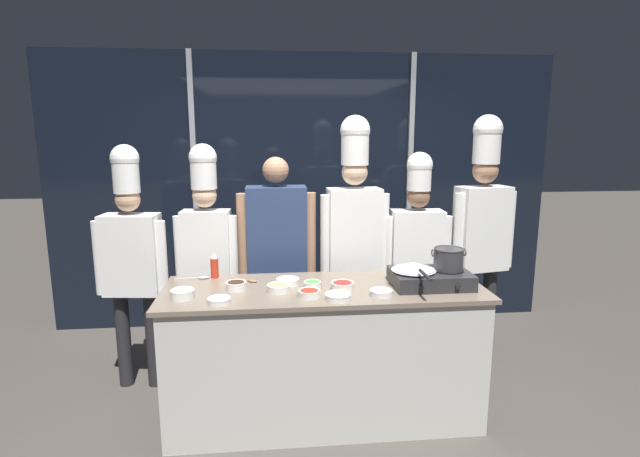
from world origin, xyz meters
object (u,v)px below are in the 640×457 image
(prep_bowl_rice, at_px, (182,293))
(serving_spoon_slotted, at_px, (249,280))
(prep_bowl_ginger, at_px, (338,296))
(person_guest, at_px, (277,246))
(portable_stove, at_px, (430,278))
(prep_bowl_garlic, at_px, (381,292))
(prep_bowl_mushrooms, at_px, (279,288))
(squeeze_bottle_chili, at_px, (214,266))
(chef_head, at_px, (132,253))
(prep_bowl_soy_glaze, at_px, (236,285))
(frying_pan, at_px, (414,266))
(chef_sous, at_px, (207,244))
(serving_spoon_solid, at_px, (199,278))
(chef_line, at_px, (354,226))
(prep_bowl_bell_pepper, at_px, (342,285))
(chef_pastry, at_px, (417,247))
(prep_bowl_onion, at_px, (219,300))
(prep_bowl_chili_flakes, at_px, (309,293))
(prep_bowl_scallions, at_px, (312,284))
(chef_apprentice, at_px, (482,223))
(prep_bowl_noodles, at_px, (288,281))

(prep_bowl_rice, xyz_separation_m, serving_spoon_slotted, (0.40, 0.31, -0.03))
(prep_bowl_ginger, distance_m, person_guest, 1.01)
(portable_stove, relative_size, prep_bowl_garlic, 3.58)
(portable_stove, height_order, serving_spoon_slotted, portable_stove)
(prep_bowl_garlic, height_order, prep_bowl_ginger, prep_bowl_ginger)
(prep_bowl_rice, distance_m, prep_bowl_mushrooms, 0.60)
(portable_stove, height_order, squeeze_bottle_chili, squeeze_bottle_chili)
(prep_bowl_garlic, height_order, chef_head, chef_head)
(prep_bowl_soy_glaze, relative_size, prep_bowl_garlic, 0.96)
(frying_pan, height_order, prep_bowl_mushrooms, frying_pan)
(frying_pan, distance_m, chef_sous, 1.57)
(frying_pan, xyz_separation_m, person_guest, (-0.90, 0.72, -0.01))
(serving_spoon_solid, distance_m, chef_line, 1.25)
(prep_bowl_ginger, distance_m, serving_spoon_slotted, 0.71)
(prep_bowl_bell_pepper, height_order, chef_line, chef_line)
(prep_bowl_mushrooms, distance_m, person_guest, 0.75)
(chef_sous, bearing_deg, squeeze_bottle_chili, 109.83)
(person_guest, bearing_deg, prep_bowl_rice, 53.13)
(prep_bowl_mushrooms, distance_m, chef_sous, 0.86)
(squeeze_bottle_chili, height_order, prep_bowl_ginger, squeeze_bottle_chili)
(prep_bowl_ginger, bearing_deg, chef_pastry, 49.16)
(squeeze_bottle_chili, xyz_separation_m, chef_sous, (-0.09, 0.30, 0.09))
(prep_bowl_soy_glaze, xyz_separation_m, prep_bowl_garlic, (0.92, -0.21, -0.01))
(prep_bowl_onion, distance_m, serving_spoon_slotted, 0.46)
(prep_bowl_chili_flakes, xyz_separation_m, serving_spoon_slotted, (-0.39, 0.36, -0.02))
(prep_bowl_onion, relative_size, chef_pastry, 0.08)
(prep_bowl_scallions, height_order, chef_sous, chef_sous)
(prep_bowl_garlic, bearing_deg, frying_pan, 33.20)
(prep_bowl_garlic, distance_m, person_guest, 1.10)
(chef_head, bearing_deg, prep_bowl_garlic, 161.90)
(chef_head, distance_m, chef_apprentice, 2.74)
(prep_bowl_soy_glaze, bearing_deg, chef_apprentice, 18.12)
(squeeze_bottle_chili, distance_m, prep_bowl_garlic, 1.20)
(squeeze_bottle_chili, xyz_separation_m, prep_bowl_soy_glaze, (0.17, -0.29, -0.05))
(prep_bowl_chili_flakes, bearing_deg, prep_bowl_ginger, -22.77)
(prep_bowl_onion, bearing_deg, chef_line, 42.05)
(frying_pan, height_order, chef_pastry, chef_pastry)
(prep_bowl_garlic, bearing_deg, chef_head, 155.52)
(prep_bowl_chili_flakes, height_order, person_guest, person_guest)
(prep_bowl_onion, relative_size, prep_bowl_ginger, 0.88)
(prep_bowl_ginger, distance_m, serving_spoon_solid, 1.06)
(prep_bowl_rice, height_order, chef_head, chef_head)
(prep_bowl_scallions, xyz_separation_m, chef_head, (-1.30, 0.59, 0.10))
(prep_bowl_mushrooms, distance_m, chef_apprentice, 1.82)
(portable_stove, height_order, prep_bowl_onion, portable_stove)
(squeeze_bottle_chili, height_order, prep_bowl_chili_flakes, squeeze_bottle_chili)
(squeeze_bottle_chili, relative_size, prep_bowl_noodles, 1.16)
(portable_stove, relative_size, prep_bowl_mushrooms, 3.44)
(serving_spoon_slotted, bearing_deg, prep_bowl_mushrooms, -50.30)
(prep_bowl_onion, relative_size, prep_bowl_garlic, 0.99)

